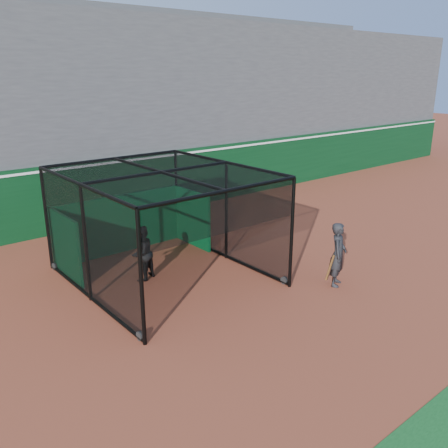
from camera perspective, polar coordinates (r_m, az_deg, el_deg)
ground at (r=12.35m, az=2.52°, el=-9.29°), size 120.00×120.00×0.00m
outfield_wall at (r=18.71m, az=-15.13°, el=3.82°), size 50.00×0.50×2.50m
grandstand at (r=21.73m, az=-20.16°, el=13.77°), size 50.00×7.85×8.95m
batting_cage at (r=13.29m, az=-7.34°, el=-0.27°), size 4.65×5.53×3.06m
batter at (r=13.46m, az=-9.85°, el=-3.49°), size 0.94×0.85×1.58m
on_deck_player at (r=13.27m, az=13.54°, el=-3.59°), size 0.78×0.70×1.79m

